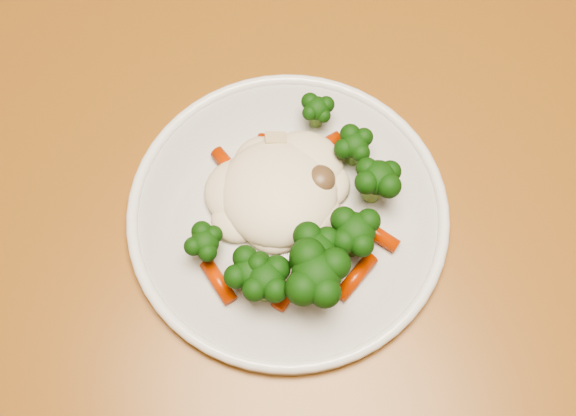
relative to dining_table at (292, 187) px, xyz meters
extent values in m
plane|color=brown|center=(0.30, -0.14, -0.64)|extent=(3.00, 3.00, 0.00)
cube|color=#945B22|center=(0.00, 0.00, 0.09)|extent=(1.30, 1.07, 0.04)
cylinder|color=white|center=(-0.05, -0.06, 0.11)|extent=(0.27, 0.27, 0.01)
ellipsoid|color=beige|center=(-0.05, -0.05, 0.14)|extent=(0.12, 0.10, 0.04)
ellipsoid|color=black|center=(-0.10, -0.10, 0.14)|extent=(0.04, 0.04, 0.04)
ellipsoid|color=black|center=(-0.06, -0.14, 0.15)|extent=(0.06, 0.06, 0.06)
ellipsoid|color=black|center=(-0.02, -0.12, 0.14)|extent=(0.05, 0.05, 0.05)
ellipsoid|color=black|center=(0.02, -0.09, 0.14)|extent=(0.05, 0.05, 0.04)
ellipsoid|color=black|center=(0.03, -0.05, 0.14)|extent=(0.04, 0.04, 0.03)
ellipsoid|color=black|center=(0.02, 0.00, 0.14)|extent=(0.03, 0.03, 0.03)
ellipsoid|color=black|center=(-0.12, -0.06, 0.14)|extent=(0.04, 0.04, 0.03)
ellipsoid|color=black|center=(-0.10, -0.12, 0.14)|extent=(0.05, 0.05, 0.04)
ellipsoid|color=black|center=(-0.05, -0.12, 0.14)|extent=(0.05, 0.05, 0.05)
cylinder|color=#C23504|center=(-0.07, -0.01, 0.13)|extent=(0.02, 0.05, 0.01)
cylinder|color=#C23504|center=(-0.04, -0.01, 0.13)|extent=(0.04, 0.04, 0.01)
cylinder|color=#C23504|center=(0.01, -0.03, 0.13)|extent=(0.05, 0.01, 0.01)
cylinder|color=#C23504|center=(-0.13, -0.09, 0.13)|extent=(0.01, 0.04, 0.01)
cylinder|color=#C23504|center=(-0.08, -0.12, 0.13)|extent=(0.04, 0.03, 0.01)
cylinder|color=#C23504|center=(-0.03, -0.14, 0.13)|extent=(0.05, 0.03, 0.01)
cylinder|color=#C23504|center=(0.00, -0.12, 0.13)|extent=(0.03, 0.05, 0.01)
cylinder|color=#C23504|center=(-0.02, -0.05, 0.14)|extent=(0.02, 0.04, 0.01)
ellipsoid|color=brown|center=(-0.03, -0.06, 0.14)|extent=(0.03, 0.03, 0.02)
ellipsoid|color=brown|center=(-0.01, -0.06, 0.14)|extent=(0.03, 0.03, 0.02)
ellipsoid|color=brown|center=(-0.06, -0.06, 0.14)|extent=(0.02, 0.02, 0.01)
cube|color=#C8B285|center=(-0.05, -0.02, 0.14)|extent=(0.02, 0.02, 0.01)
cube|color=#C8B285|center=(-0.02, -0.01, 0.14)|extent=(0.02, 0.02, 0.01)
camera|label=1|loc=(-0.17, -0.27, 0.68)|focal=45.00mm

